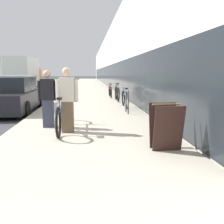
{
  "coord_description": "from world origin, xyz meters",
  "views": [
    {
      "loc": [
        5.12,
        -5.46,
        1.62
      ],
      "look_at": [
        6.79,
        12.47,
        -1.24
      ],
      "focal_mm": 40.0,
      "sensor_mm": 36.0,
      "label": 1
    }
  ],
  "objects_px": {
    "person_rider": "(67,100)",
    "sandwich_board_sign": "(166,127)",
    "cruiser_bike_middle": "(117,93)",
    "cruiser_bike_farthest": "(110,91)",
    "parked_sedan_curbside": "(13,96)",
    "tandem_bicycle": "(63,115)",
    "person_bystander": "(48,99)",
    "moving_truck": "(24,73)",
    "bike_rack_hoop": "(127,99)",
    "cruiser_bike_nearest": "(125,99)"
  },
  "relations": [
    {
      "from": "cruiser_bike_farthest",
      "to": "parked_sedan_curbside",
      "type": "relative_size",
      "value": 0.4
    },
    {
      "from": "sandwich_board_sign",
      "to": "parked_sedan_curbside",
      "type": "xyz_separation_m",
      "value": [
        -4.58,
        6.0,
        0.07
      ]
    },
    {
      "from": "person_bystander",
      "to": "parked_sedan_curbside",
      "type": "height_order",
      "value": "person_bystander"
    },
    {
      "from": "tandem_bicycle",
      "to": "person_bystander",
      "type": "xyz_separation_m",
      "value": [
        -0.41,
        0.31,
        0.39
      ]
    },
    {
      "from": "cruiser_bike_nearest",
      "to": "moving_truck",
      "type": "height_order",
      "value": "moving_truck"
    },
    {
      "from": "tandem_bicycle",
      "to": "moving_truck",
      "type": "xyz_separation_m",
      "value": [
        -5.93,
        20.23,
        1.03
      ]
    },
    {
      "from": "cruiser_bike_middle",
      "to": "person_bystander",
      "type": "bearing_deg",
      "value": -112.79
    },
    {
      "from": "cruiser_bike_middle",
      "to": "moving_truck",
      "type": "xyz_separation_m",
      "value": [
        -8.11,
        13.76,
        1.02
      ]
    },
    {
      "from": "tandem_bicycle",
      "to": "parked_sedan_curbside",
      "type": "relative_size",
      "value": 0.6
    },
    {
      "from": "cruiser_bike_middle",
      "to": "parked_sedan_curbside",
      "type": "bearing_deg",
      "value": -152.24
    },
    {
      "from": "tandem_bicycle",
      "to": "cruiser_bike_nearest",
      "type": "distance_m",
      "value": 4.54
    },
    {
      "from": "parked_sedan_curbside",
      "to": "moving_truck",
      "type": "xyz_separation_m",
      "value": [
        -3.51,
        16.18,
        0.9
      ]
    },
    {
      "from": "person_rider",
      "to": "sandwich_board_sign",
      "type": "distance_m",
      "value": 2.6
    },
    {
      "from": "person_rider",
      "to": "cruiser_bike_middle",
      "type": "distance_m",
      "value": 7.1
    },
    {
      "from": "cruiser_bike_nearest",
      "to": "sandwich_board_sign",
      "type": "relative_size",
      "value": 2.01
    },
    {
      "from": "cruiser_bike_nearest",
      "to": "person_bystander",
      "type": "bearing_deg",
      "value": -125.95
    },
    {
      "from": "tandem_bicycle",
      "to": "moving_truck",
      "type": "relative_size",
      "value": 0.37
    },
    {
      "from": "person_rider",
      "to": "sandwich_board_sign",
      "type": "relative_size",
      "value": 1.78
    },
    {
      "from": "person_bystander",
      "to": "bike_rack_hoop",
      "type": "xyz_separation_m",
      "value": [
        2.5,
        2.15,
        -0.26
      ]
    },
    {
      "from": "sandwich_board_sign",
      "to": "parked_sedan_curbside",
      "type": "distance_m",
      "value": 7.55
    },
    {
      "from": "tandem_bicycle",
      "to": "sandwich_board_sign",
      "type": "distance_m",
      "value": 2.92
    },
    {
      "from": "bike_rack_hoop",
      "to": "person_rider",
      "type": "bearing_deg",
      "value": -124.61
    },
    {
      "from": "cruiser_bike_nearest",
      "to": "tandem_bicycle",
      "type": "bearing_deg",
      "value": -119.46
    },
    {
      "from": "sandwich_board_sign",
      "to": "parked_sedan_curbside",
      "type": "relative_size",
      "value": 0.2
    },
    {
      "from": "cruiser_bike_middle",
      "to": "cruiser_bike_farthest",
      "type": "distance_m",
      "value": 2.08
    },
    {
      "from": "cruiser_bike_nearest",
      "to": "cruiser_bike_farthest",
      "type": "height_order",
      "value": "cruiser_bike_nearest"
    },
    {
      "from": "cruiser_bike_farthest",
      "to": "person_bystander",
      "type": "bearing_deg",
      "value": -106.27
    },
    {
      "from": "cruiser_bike_farthest",
      "to": "moving_truck",
      "type": "distance_m",
      "value": 14.16
    },
    {
      "from": "cruiser_bike_farthest",
      "to": "moving_truck",
      "type": "height_order",
      "value": "moving_truck"
    },
    {
      "from": "cruiser_bike_farthest",
      "to": "sandwich_board_sign",
      "type": "height_order",
      "value": "sandwich_board_sign"
    },
    {
      "from": "bike_rack_hoop",
      "to": "cruiser_bike_nearest",
      "type": "bearing_deg",
      "value": 84.39
    },
    {
      "from": "cruiser_bike_farthest",
      "to": "sandwich_board_sign",
      "type": "xyz_separation_m",
      "value": [
        0.17,
        -10.49,
        0.09
      ]
    },
    {
      "from": "person_rider",
      "to": "bike_rack_hoop",
      "type": "distance_m",
      "value": 3.41
    },
    {
      "from": "cruiser_bike_middle",
      "to": "sandwich_board_sign",
      "type": "distance_m",
      "value": 8.42
    },
    {
      "from": "cruiser_bike_middle",
      "to": "moving_truck",
      "type": "relative_size",
      "value": 0.25
    },
    {
      "from": "parked_sedan_curbside",
      "to": "cruiser_bike_nearest",
      "type": "bearing_deg",
      "value": -1.08
    },
    {
      "from": "cruiser_bike_farthest",
      "to": "parked_sedan_curbside",
      "type": "xyz_separation_m",
      "value": [
        -4.41,
        -4.49,
        0.16
      ]
    },
    {
      "from": "tandem_bicycle",
      "to": "person_bystander",
      "type": "relative_size",
      "value": 1.71
    },
    {
      "from": "cruiser_bike_middle",
      "to": "sandwich_board_sign",
      "type": "height_order",
      "value": "cruiser_bike_middle"
    },
    {
      "from": "cruiser_bike_farthest",
      "to": "parked_sedan_curbside",
      "type": "distance_m",
      "value": 6.3
    },
    {
      "from": "person_rider",
      "to": "parked_sedan_curbside",
      "type": "xyz_separation_m",
      "value": [
        -2.58,
        4.38,
        -0.29
      ]
    },
    {
      "from": "parked_sedan_curbside",
      "to": "person_rider",
      "type": "bearing_deg",
      "value": -59.5
    },
    {
      "from": "person_bystander",
      "to": "bike_rack_hoop",
      "type": "distance_m",
      "value": 3.31
    },
    {
      "from": "cruiser_bike_middle",
      "to": "sandwich_board_sign",
      "type": "relative_size",
      "value": 1.99
    },
    {
      "from": "cruiser_bike_nearest",
      "to": "parked_sedan_curbside",
      "type": "height_order",
      "value": "parked_sedan_curbside"
    },
    {
      "from": "cruiser_bike_farthest",
      "to": "parked_sedan_curbside",
      "type": "bearing_deg",
      "value": -134.49
    },
    {
      "from": "person_bystander",
      "to": "cruiser_bike_nearest",
      "type": "xyz_separation_m",
      "value": [
        2.65,
        3.65,
        -0.41
      ]
    },
    {
      "from": "sandwich_board_sign",
      "to": "moving_truck",
      "type": "height_order",
      "value": "moving_truck"
    },
    {
      "from": "person_bystander",
      "to": "parked_sedan_curbside",
      "type": "distance_m",
      "value": 4.25
    },
    {
      "from": "tandem_bicycle",
      "to": "parked_sedan_curbside",
      "type": "xyz_separation_m",
      "value": [
        -2.42,
        4.04,
        0.13
      ]
    }
  ]
}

